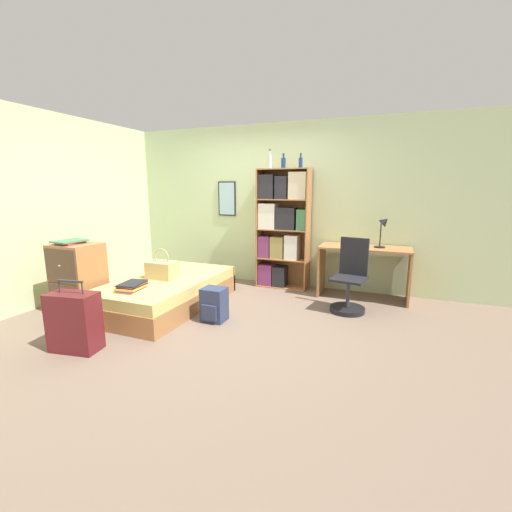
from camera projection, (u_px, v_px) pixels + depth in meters
name	position (u px, v px, depth m)	size (l,w,h in m)	color
ground_plane	(217.00, 313.00, 4.42)	(14.00, 14.00, 0.00)	#756051
wall_back	(263.00, 205.00, 5.70)	(10.00, 0.09, 2.60)	beige
wall_left	(73.00, 208.00, 5.02)	(0.06, 10.00, 2.60)	beige
bed	(168.00, 292.00, 4.67)	(1.10, 1.99, 0.39)	#A36B3D
handbag	(162.00, 270.00, 4.59)	(0.38, 0.26, 0.41)	tan
book_stack_on_bed	(132.00, 286.00, 4.06)	(0.30, 0.37, 0.09)	beige
suitcase	(74.00, 322.00, 3.36)	(0.51, 0.33, 0.72)	#5B191E
dresser	(79.00, 278.00, 4.40)	(0.54, 0.50, 0.90)	#A36B3D
magazine_pile_on_dresser	(70.00, 242.00, 4.30)	(0.30, 0.38, 0.05)	#7A336B
bookcase	(281.00, 226.00, 5.42)	(0.82, 0.33, 1.88)	#A36B3D
bottle_green	(270.00, 161.00, 5.28)	(0.06, 0.06, 0.29)	#B7BCC1
bottle_brown	(283.00, 163.00, 5.23)	(0.07, 0.07, 0.22)	navy
bottle_clear	(301.00, 162.00, 5.08)	(0.06, 0.06, 0.21)	navy
desk	(364.00, 262.00, 4.94)	(1.26, 0.55, 0.76)	#A36B3D
desk_lamp	(384.00, 226.00, 4.77)	(0.20, 0.15, 0.46)	black
desk_chair	(350.00, 288.00, 4.46)	(0.47, 0.47, 0.95)	black
backpack	(214.00, 305.00, 4.13)	(0.28, 0.27, 0.41)	#2D3856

